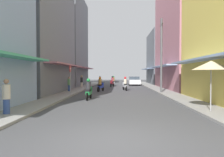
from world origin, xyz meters
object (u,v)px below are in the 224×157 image
Objects in this scene: motorbike_silver at (125,84)px; parked_car at (134,81)px; utility_pole at (161,55)px; vendor_umbrella at (211,65)px; pedestrian_far at (6,98)px; motorbike_maroon at (112,82)px; motorbike_white at (114,81)px; street_sign_no_entry at (70,76)px; motorbike_blue at (101,85)px; pedestrian_crossing at (82,81)px; motorbike_green at (89,90)px; pedestrian_foreground at (69,84)px; motorbike_red at (100,81)px.

parked_car is at bearing 80.08° from motorbike_silver.
vendor_umbrella is at bearing -87.25° from utility_pole.
motorbike_silver is at bearing 106.92° from vendor_umbrella.
motorbike_maroon is at bearing 78.76° from pedestrian_far.
motorbike_maroon is 0.99× the size of motorbike_white.
street_sign_no_entry is at bearing -112.25° from parked_car.
utility_pole is (6.07, -2.10, 2.98)m from motorbike_blue.
pedestrian_crossing is (-5.69, 3.55, 0.26)m from motorbike_silver.
motorbike_silver is 13.34m from vendor_umbrella.
street_sign_no_entry is (-2.13, -4.63, 1.01)m from motorbike_blue.
motorbike_white is at bearing 87.15° from motorbike_maroon.
motorbike_green is 6.45m from pedestrian_foreground.
motorbike_white is 15.07m from street_sign_no_entry.
motorbike_white is 1.05× the size of pedestrian_crossing.
motorbike_blue is 1.09× the size of pedestrian_foreground.
vendor_umbrella is at bearing -75.78° from motorbike_white.
vendor_umbrella is 0.97× the size of street_sign_no_entry.
motorbike_white is at bearing 83.83° from motorbike_blue.
motorbike_maroon and motorbike_white have the same top height.
pedestrian_foreground is at bearing -111.29° from motorbike_white.
motorbike_white is (1.09, 10.06, 0.00)m from motorbike_blue.
pedestrian_far is 9.73m from vendor_umbrella.
motorbike_white is at bearing 85.51° from motorbike_green.
street_sign_no_entry reaches higher than pedestrian_crossing.
motorbike_white is 0.25× the size of utility_pole.
street_sign_no_entry is (-3.09, -12.19, 1.01)m from motorbike_maroon.
motorbike_red is at bearing 111.34° from motorbike_silver.
motorbike_red and motorbike_maroon have the same top height.
motorbike_silver is 1.06× the size of pedestrian_far.
motorbike_maroon is at bearing 106.35° from vendor_umbrella.
utility_pole is (6.30, 4.58, 2.98)m from motorbike_green.
motorbike_red is 0.98× the size of motorbike_white.
motorbike_white is at bearing 79.67° from pedestrian_far.
pedestrian_foreground is 0.61× the size of street_sign_no_entry.
motorbike_blue is 0.98× the size of motorbike_silver.
motorbike_green is 8.47m from motorbike_silver.
motorbike_green is at bearing -144.00° from utility_pole.
motorbike_silver is at bearing 67.58° from pedestrian_far.
parked_car is 2.56× the size of pedestrian_foreground.
pedestrian_foreground is 5.79m from pedestrian_crossing.
parked_car is 1.61× the size of vendor_umbrella.
motorbike_red is 12.25m from pedestrian_foreground.
motorbike_silver is at bearing 50.96° from street_sign_no_entry.
motorbike_blue is 0.97× the size of motorbike_white.
street_sign_no_entry reaches higher than motorbike_white.
motorbike_blue is 0.69× the size of vendor_umbrella.
motorbike_red is 23.84m from vendor_umbrella.
vendor_umbrella is (9.54, -16.21, 1.36)m from pedestrian_crossing.
pedestrian_crossing is at bearing -138.51° from parked_car.
pedestrian_far is 0.66× the size of vendor_umbrella.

